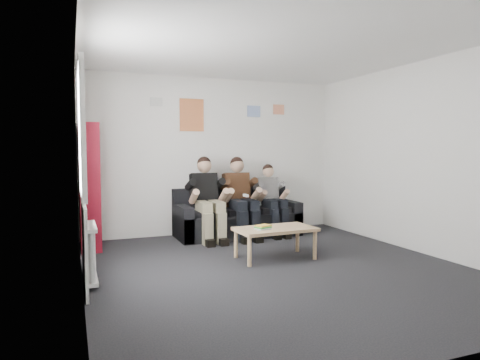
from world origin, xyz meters
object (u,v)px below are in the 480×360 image
Objects in this scene: person_left at (208,199)px; person_right at (272,200)px; bookshelf at (90,186)px; sofa at (237,218)px; person_middle at (241,198)px; coffee_table at (275,231)px.

person_left is 1.11× the size of person_right.
sofa is at bearing 1.35° from bookshelf.
sofa is 0.69m from person_right.
sofa is 2.44m from bookshelf.
coffee_table is at bearing -89.76° from person_middle.
coffee_table is 0.78× the size of person_left.
person_left reaches higher than person_right.
person_right reaches higher than coffee_table.
person_middle is (0.00, -0.20, 0.37)m from sofa.
person_right is at bearing -2.69° from bookshelf.
sofa is 0.42m from person_middle.
person_left is at bearing -170.02° from person_right.
coffee_table is at bearing -67.88° from person_left.
bookshelf is 2.95m from person_right.
sofa is 1.67m from coffee_table.
person_left is 1.01× the size of person_middle.
person_right is at bearing 4.52° from person_middle.
person_right is at bearing 4.20° from person_left.
coffee_table is at bearing -93.09° from sofa.
person_left is 0.58m from person_middle.
sofa reaches higher than coffee_table.
sofa is at bearing 86.91° from coffee_table.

